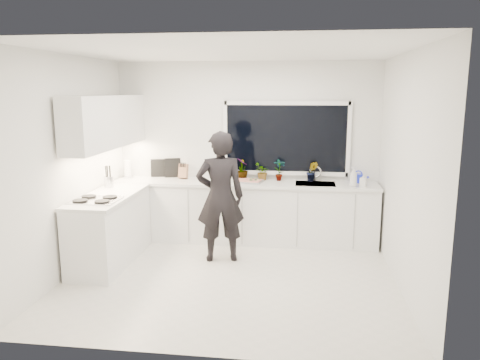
# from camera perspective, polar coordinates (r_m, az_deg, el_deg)

# --- Properties ---
(floor) EXTENTS (4.00, 3.50, 0.02)m
(floor) POSITION_cam_1_polar(r_m,az_deg,el_deg) (5.89, -1.20, -11.89)
(floor) COLOR beige
(floor) RESTS_ON ground
(wall_back) EXTENTS (4.00, 0.02, 2.70)m
(wall_back) POSITION_cam_1_polar(r_m,az_deg,el_deg) (7.23, 0.85, 3.60)
(wall_back) COLOR white
(wall_back) RESTS_ON ground
(wall_left) EXTENTS (0.02, 3.50, 2.70)m
(wall_left) POSITION_cam_1_polar(r_m,az_deg,el_deg) (6.13, -20.16, 1.61)
(wall_left) COLOR white
(wall_left) RESTS_ON ground
(wall_right) EXTENTS (0.02, 3.50, 2.70)m
(wall_right) POSITION_cam_1_polar(r_m,az_deg,el_deg) (5.57, 19.64, 0.76)
(wall_right) COLOR white
(wall_right) RESTS_ON ground
(ceiling) EXTENTS (4.00, 3.50, 0.02)m
(ceiling) POSITION_cam_1_polar(r_m,az_deg,el_deg) (5.44, -1.31, 15.54)
(ceiling) COLOR white
(ceiling) RESTS_ON wall_back
(window) EXTENTS (1.80, 0.02, 1.00)m
(window) POSITION_cam_1_polar(r_m,az_deg,el_deg) (7.13, 5.64, 5.06)
(window) COLOR black
(window) RESTS_ON wall_back
(base_cabinets_back) EXTENTS (3.92, 0.58, 0.88)m
(base_cabinets_back) POSITION_cam_1_polar(r_m,az_deg,el_deg) (7.10, 0.54, -4.02)
(base_cabinets_back) COLOR white
(base_cabinets_back) RESTS_ON floor
(base_cabinets_left) EXTENTS (0.58, 1.60, 0.88)m
(base_cabinets_left) POSITION_cam_1_polar(r_m,az_deg,el_deg) (6.50, -15.54, -5.87)
(base_cabinets_left) COLOR white
(base_cabinets_left) RESTS_ON floor
(countertop_back) EXTENTS (3.94, 0.62, 0.04)m
(countertop_back) POSITION_cam_1_polar(r_m,az_deg,el_deg) (6.99, 0.54, -0.40)
(countertop_back) COLOR silver
(countertop_back) RESTS_ON base_cabinets_back
(countertop_left) EXTENTS (0.62, 1.60, 0.04)m
(countertop_left) POSITION_cam_1_polar(r_m,az_deg,el_deg) (6.38, -15.75, -1.91)
(countertop_left) COLOR silver
(countertop_left) RESTS_ON base_cabinets_left
(upper_cabinets) EXTENTS (0.34, 2.10, 0.70)m
(upper_cabinets) POSITION_cam_1_polar(r_m,az_deg,el_deg) (6.62, -15.95, 6.85)
(upper_cabinets) COLOR white
(upper_cabinets) RESTS_ON wall_left
(sink) EXTENTS (0.58, 0.42, 0.14)m
(sink) POSITION_cam_1_polar(r_m,az_deg,el_deg) (6.96, 9.16, -0.84)
(sink) COLOR silver
(sink) RESTS_ON countertop_back
(faucet) EXTENTS (0.03, 0.03, 0.22)m
(faucet) POSITION_cam_1_polar(r_m,az_deg,el_deg) (7.13, 9.16, 0.75)
(faucet) COLOR silver
(faucet) RESTS_ON countertop_back
(stovetop) EXTENTS (0.56, 0.48, 0.03)m
(stovetop) POSITION_cam_1_polar(r_m,az_deg,el_deg) (6.07, -17.22, -2.30)
(stovetop) COLOR black
(stovetop) RESTS_ON countertop_left
(person) EXTENTS (0.72, 0.56, 1.75)m
(person) POSITION_cam_1_polar(r_m,az_deg,el_deg) (6.21, -2.42, -2.06)
(person) COLOR black
(person) RESTS_ON floor
(pizza_tray) EXTENTS (0.46, 0.37, 0.03)m
(pizza_tray) POSITION_cam_1_polar(r_m,az_deg,el_deg) (6.96, 1.04, -0.16)
(pizza_tray) COLOR silver
(pizza_tray) RESTS_ON countertop_back
(pizza) EXTENTS (0.42, 0.33, 0.01)m
(pizza) POSITION_cam_1_polar(r_m,az_deg,el_deg) (6.95, 1.04, -0.02)
(pizza) COLOR red
(pizza) RESTS_ON pizza_tray
(watering_can) EXTENTS (0.17, 0.17, 0.13)m
(watering_can) POSITION_cam_1_polar(r_m,az_deg,el_deg) (7.14, 14.20, 0.21)
(watering_can) COLOR #1626D5
(watering_can) RESTS_ON countertop_back
(paper_towel_roll) EXTENTS (0.15, 0.15, 0.26)m
(paper_towel_roll) POSITION_cam_1_polar(r_m,az_deg,el_deg) (7.51, -13.51, 1.26)
(paper_towel_roll) COLOR silver
(paper_towel_roll) RESTS_ON countertop_back
(knife_block) EXTENTS (0.14, 0.11, 0.22)m
(knife_block) POSITION_cam_1_polar(r_m,az_deg,el_deg) (7.29, -6.92, 1.03)
(knife_block) COLOR #9C6E49
(knife_block) RESTS_ON countertop_back
(utensil_crock) EXTENTS (0.16, 0.16, 0.16)m
(utensil_crock) POSITION_cam_1_polar(r_m,az_deg,el_deg) (6.84, -15.71, -0.21)
(utensil_crock) COLOR silver
(utensil_crock) RESTS_ON countertop_left
(picture_frame_large) EXTENTS (0.22, 0.07, 0.28)m
(picture_frame_large) POSITION_cam_1_polar(r_m,az_deg,el_deg) (7.50, -9.99, 1.45)
(picture_frame_large) COLOR black
(picture_frame_large) RESTS_ON countertop_back
(picture_frame_small) EXTENTS (0.24, 0.10, 0.30)m
(picture_frame_small) POSITION_cam_1_polar(r_m,az_deg,el_deg) (7.43, -8.21, 1.50)
(picture_frame_small) COLOR black
(picture_frame_small) RESTS_ON countertop_back
(herb_plants) EXTENTS (1.27, 0.29, 0.33)m
(herb_plants) POSITION_cam_1_polar(r_m,az_deg,el_deg) (7.09, 3.48, 1.15)
(herb_plants) COLOR #26662D
(herb_plants) RESTS_ON countertop_back
(soap_bottles) EXTENTS (0.27, 0.14, 0.28)m
(soap_bottles) POSITION_cam_1_polar(r_m,az_deg,el_deg) (6.82, 14.03, 0.25)
(soap_bottles) COLOR #D8BF66
(soap_bottles) RESTS_ON countertop_back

